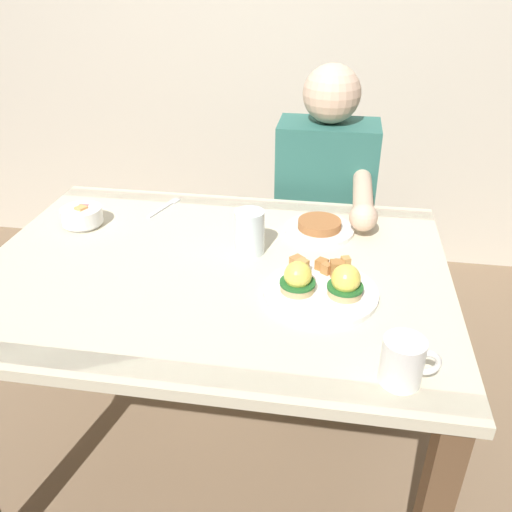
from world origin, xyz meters
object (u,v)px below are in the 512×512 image
(fruit_bowl, at_px, (82,216))
(side_plate, at_px, (319,227))
(coffee_mug, at_px, (404,360))
(fork, at_px, (166,207))
(diner_person, at_px, (325,208))
(water_glass_near, at_px, (250,235))
(eggs_benedict_plate, at_px, (322,285))
(dining_table, at_px, (215,300))

(fruit_bowl, distance_m, side_plate, 0.70)
(coffee_mug, height_order, fork, coffee_mug)
(fruit_bowl, bearing_deg, diner_person, 31.88)
(water_glass_near, bearing_deg, coffee_mug, -50.58)
(fork, xyz_separation_m, side_plate, (0.49, -0.09, 0.01))
(water_glass_near, xyz_separation_m, side_plate, (0.18, 0.15, -0.04))
(fork, bearing_deg, side_plate, -10.56)
(fork, bearing_deg, fruit_bowl, -141.05)
(fruit_bowl, bearing_deg, water_glass_near, -8.76)
(side_plate, distance_m, diner_person, 0.38)
(eggs_benedict_plate, distance_m, diner_person, 0.70)
(coffee_mug, xyz_separation_m, side_plate, (-0.19, 0.59, -0.04))
(coffee_mug, bearing_deg, diner_person, 100.81)
(fruit_bowl, xyz_separation_m, coffee_mug, (0.88, -0.52, 0.02))
(dining_table, relative_size, coffee_mug, 10.78)
(side_plate, bearing_deg, diner_person, 89.26)
(dining_table, relative_size, fork, 7.84)
(fruit_bowl, height_order, fork, fruit_bowl)
(eggs_benedict_plate, xyz_separation_m, fruit_bowl, (-0.72, 0.25, 0.00))
(water_glass_near, xyz_separation_m, diner_person, (0.18, 0.51, -0.14))
(eggs_benedict_plate, xyz_separation_m, side_plate, (-0.02, 0.33, -0.01))
(eggs_benedict_plate, distance_m, fruit_bowl, 0.76)
(coffee_mug, distance_m, side_plate, 0.62)
(dining_table, bearing_deg, side_plate, 42.62)
(dining_table, relative_size, eggs_benedict_plate, 4.44)
(water_glass_near, bearing_deg, diner_person, 70.42)
(fork, relative_size, water_glass_near, 1.27)
(fruit_bowl, height_order, water_glass_near, water_glass_near)
(water_glass_near, bearing_deg, side_plate, 40.24)
(fruit_bowl, xyz_separation_m, water_glass_near, (0.51, -0.08, 0.02))
(dining_table, xyz_separation_m, coffee_mug, (0.45, -0.36, 0.16))
(coffee_mug, xyz_separation_m, fork, (-0.68, 0.69, -0.05))
(dining_table, distance_m, eggs_benedict_plate, 0.32)
(fork, bearing_deg, coffee_mug, -45.33)
(eggs_benedict_plate, height_order, side_plate, eggs_benedict_plate)
(eggs_benedict_plate, bearing_deg, dining_table, 162.83)
(fruit_bowl, distance_m, water_glass_near, 0.52)
(water_glass_near, distance_m, diner_person, 0.56)
(eggs_benedict_plate, bearing_deg, diner_person, 91.56)
(dining_table, distance_m, fork, 0.42)
(eggs_benedict_plate, height_order, fork, eggs_benedict_plate)
(eggs_benedict_plate, bearing_deg, fork, 140.93)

